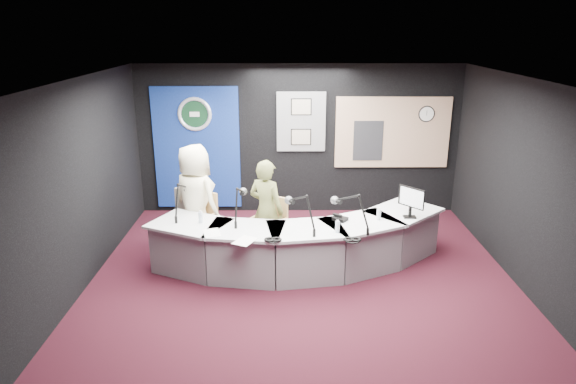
{
  "coord_description": "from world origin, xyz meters",
  "views": [
    {
      "loc": [
        -0.23,
        -6.42,
        3.47
      ],
      "look_at": [
        -0.2,
        0.8,
        1.1
      ],
      "focal_mm": 32.0,
      "sensor_mm": 36.0,
      "label": 1
    }
  ],
  "objects_px": {
    "person_man": "(196,200)",
    "broadcast_desk": "(298,244)",
    "person_woman": "(266,210)",
    "armchair_right": "(267,232)",
    "armchair_left": "(197,226)"
  },
  "relations": [
    {
      "from": "broadcast_desk",
      "to": "armchair_right",
      "type": "bearing_deg",
      "value": 147.75
    },
    {
      "from": "broadcast_desk",
      "to": "armchair_left",
      "type": "height_order",
      "value": "armchair_left"
    },
    {
      "from": "armchair_left",
      "to": "armchair_right",
      "type": "relative_size",
      "value": 1.02
    },
    {
      "from": "broadcast_desk",
      "to": "armchair_right",
      "type": "height_order",
      "value": "armchair_right"
    },
    {
      "from": "armchair_left",
      "to": "armchair_right",
      "type": "bearing_deg",
      "value": 20.3
    },
    {
      "from": "broadcast_desk",
      "to": "armchair_right",
      "type": "xyz_separation_m",
      "value": [
        -0.48,
        0.3,
        0.06
      ]
    },
    {
      "from": "armchair_right",
      "to": "person_man",
      "type": "relative_size",
      "value": 0.5
    },
    {
      "from": "armchair_right",
      "to": "person_man",
      "type": "bearing_deg",
      "value": -160.94
    },
    {
      "from": "broadcast_desk",
      "to": "armchair_left",
      "type": "distance_m",
      "value": 1.67
    },
    {
      "from": "armchair_left",
      "to": "person_man",
      "type": "height_order",
      "value": "person_man"
    },
    {
      "from": "broadcast_desk",
      "to": "person_woman",
      "type": "relative_size",
      "value": 2.85
    },
    {
      "from": "person_man",
      "to": "person_woman",
      "type": "bearing_deg",
      "value": -156.91
    },
    {
      "from": "person_man",
      "to": "person_woman",
      "type": "distance_m",
      "value": 1.14
    },
    {
      "from": "armchair_left",
      "to": "person_man",
      "type": "bearing_deg",
      "value": 0.0
    },
    {
      "from": "person_man",
      "to": "broadcast_desk",
      "type": "bearing_deg",
      "value": -163.43
    }
  ]
}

